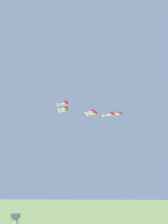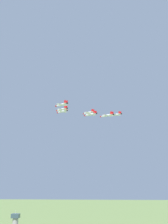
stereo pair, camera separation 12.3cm
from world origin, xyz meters
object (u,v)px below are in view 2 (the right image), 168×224
(jet_left_wingman, at_px, (62,109))
(jet_slot_rear, at_px, (91,114))
(jet_right_wingman, at_px, (89,113))
(jet_left_outer, at_px, (61,105))
(jet_lead, at_px, (62,112))
(jet_right_outer, at_px, (116,115))
(jet_trailing, at_px, (107,115))

(jet_left_wingman, distance_m, jet_slot_rear, 22.74)
(jet_left_wingman, relative_size, jet_right_wingman, 0.98)
(jet_right_wingman, relative_size, jet_left_outer, 1.00)
(jet_lead, bearing_deg, jet_right_outer, -138.57)
(jet_lead, height_order, jet_trailing, jet_lead)
(jet_slot_rear, bearing_deg, jet_right_wingman, -41.42)
(jet_lead, xyz_separation_m, jet_trailing, (-37.47, 34.56, -10.17))
(jet_lead, distance_m, jet_left_wingman, 22.46)
(jet_left_wingman, relative_size, jet_slot_rear, 0.99)
(jet_right_outer, bearing_deg, jet_trailing, 119.79)
(jet_lead, bearing_deg, jet_left_wingman, 140.70)
(jet_trailing, bearing_deg, jet_lead, -0.07)
(jet_lead, height_order, jet_left_wingman, jet_lead)
(jet_slot_rear, distance_m, jet_trailing, 17.26)
(jet_left_outer, xyz_separation_m, jet_slot_rear, (-19.58, -21.23, -3.40))
(jet_left_wingman, height_order, jet_trailing, jet_left_wingman)
(jet_lead, xyz_separation_m, jet_right_wingman, (-22.28, 0.90, -1.44))
(jet_slot_rear, bearing_deg, jet_right_outer, -91.06)
(jet_right_wingman, bearing_deg, jet_left_wingman, 89.72)
(jet_left_wingman, relative_size, jet_trailing, 0.99)
(jet_right_wingman, distance_m, jet_slot_rear, 23.02)
(jet_lead, xyz_separation_m, jet_left_outer, (-5.40, 44.27, -3.74))
(jet_left_wingman, distance_m, jet_right_wingman, 28.91)
(jet_left_wingman, bearing_deg, jet_slot_rear, -139.40)
(jet_left_outer, bearing_deg, jet_trailing, -119.33)
(jet_left_outer, bearing_deg, jet_left_wingman, -39.22)
(jet_lead, distance_m, jet_right_outer, 44.75)
(jet_left_wingman, distance_m, jet_right_outer, 46.55)
(jet_left_outer, relative_size, jet_trailing, 1.02)
(jet_right_wingman, height_order, jet_slot_rear, jet_right_wingman)
(jet_left_wingman, bearing_deg, jet_trailing, -156.74)
(jet_left_wingman, bearing_deg, jet_right_wingman, -89.76)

